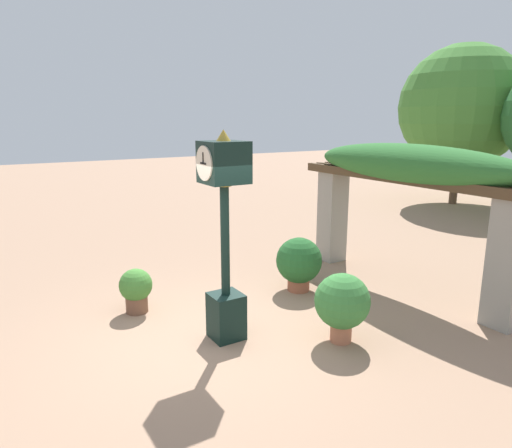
# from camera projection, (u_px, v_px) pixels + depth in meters

# --- Properties ---
(ground_plane) EXTENTS (60.00, 60.00, 0.00)m
(ground_plane) POSITION_uv_depth(u_px,v_px,m) (207.00, 338.00, 6.57)
(ground_plane) COLOR #9E7A60
(pedestal_clock) EXTENTS (0.56, 0.60, 2.95)m
(pedestal_clock) POSITION_uv_depth(u_px,v_px,m) (225.00, 228.00, 6.23)
(pedestal_clock) COLOR black
(pedestal_clock) RESTS_ON ground
(pergola) EXTENTS (5.03, 1.08, 2.66)m
(pergola) POSITION_uv_depth(u_px,v_px,m) (408.00, 179.00, 8.15)
(pergola) COLOR gray
(pergola) RESTS_ON ground
(potted_plant_near_left) EXTENTS (0.53, 0.53, 0.73)m
(potted_plant_near_left) POSITION_uv_depth(u_px,v_px,m) (136.00, 288.00, 7.37)
(potted_plant_near_left) COLOR brown
(potted_plant_near_left) RESTS_ON ground
(potted_plant_near_right) EXTENTS (0.84, 0.84, 0.99)m
(potted_plant_near_right) POSITION_uv_depth(u_px,v_px,m) (299.00, 262.00, 8.29)
(potted_plant_near_right) COLOR #9E563D
(potted_plant_near_right) RESTS_ON ground
(potted_plant_far_left) EXTENTS (0.78, 0.78, 1.00)m
(potted_plant_far_left) POSITION_uv_depth(u_px,v_px,m) (342.00, 303.00, 6.36)
(potted_plant_far_left) COLOR #B26B4C
(potted_plant_far_left) RESTS_ON ground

